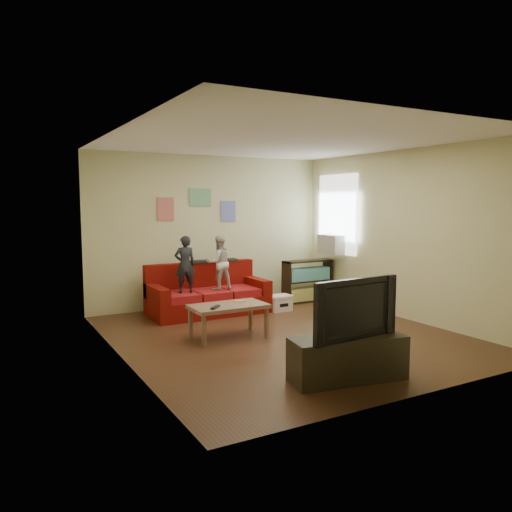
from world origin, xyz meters
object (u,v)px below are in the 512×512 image
bookshelf (307,283)px  file_box (280,303)px  coffee_table (228,309)px  television (349,307)px  tv_stand (348,359)px  child_a (185,264)px  child_b (219,262)px  sofa (207,296)px

bookshelf → file_box: size_ratio=2.50×
coffee_table → bookshelf: 2.92m
file_box → television: size_ratio=0.36×
coffee_table → tv_stand: (0.38, -2.09, -0.17)m
child_a → coffee_table: bearing=102.7°
child_b → television: child_b is taller
coffee_table → bookshelf: bearing=33.3°
child_a → child_b: (0.60, 0.00, -0.00)m
child_b → tv_stand: (-0.14, -3.50, -0.64)m
child_b → tv_stand: size_ratio=0.74×
bookshelf → file_box: bearing=-153.0°
coffee_table → file_box: bearing=36.7°
tv_stand → television: (-0.00, 0.00, 0.55)m
tv_stand → file_box: bearing=80.0°
child_a → television: size_ratio=0.84×
file_box → child_a: bearing=170.5°
child_a → sofa: bearing=-150.4°
child_b → television: size_ratio=0.83×
bookshelf → file_box: 1.03m
child_b → child_a: bearing=-0.1°
tv_stand → child_b: bearing=97.5°
sofa → television: television is taller
coffee_table → tv_stand: coffee_table is taller
coffee_table → tv_stand: size_ratio=0.84×
sofa → bookshelf: size_ratio=2.01×
sofa → coffee_table: size_ratio=1.89×
child_b → file_box: bearing=165.1°
television → file_box: bearing=66.4°
file_box → coffee_table: bearing=-143.3°
child_a → tv_stand: 3.59m
child_a → television: (0.46, -3.50, -0.09)m
child_a → bookshelf: bearing=-166.5°
television → tv_stand: bearing=-3.9°
coffee_table → television: television is taller
coffee_table → television: size_ratio=0.95×
bookshelf → tv_stand: size_ratio=0.79×
bookshelf → file_box: bookshelf is taller
sofa → television: (0.01, -3.67, 0.49)m
television → bookshelf: bearing=57.0°
tv_stand → television: size_ratio=1.13×
coffee_table → file_box: size_ratio=2.66×
child_b → bookshelf: bearing=-174.5°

